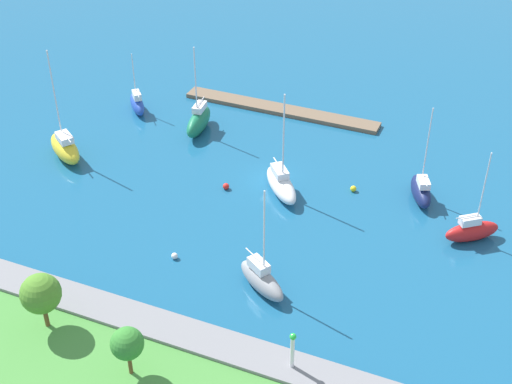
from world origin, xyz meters
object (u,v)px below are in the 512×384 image
harbor_beacon (292,348)px  sailboat_red_lone_south (472,230)px  park_tree_west (41,294)px  sailboat_green_far_south (199,121)px  sailboat_blue_along_channel (137,103)px  sailboat_gray_west_end (262,279)px  mooring_buoy_yellow (353,189)px  mooring_buoy_white (175,256)px  park_tree_mideast (127,344)px  pier_dock (280,109)px  mooring_buoy_red (226,186)px  sailboat_yellow_inner_mooring (65,147)px  sailboat_white_outer_mooring (281,184)px  sailboat_navy_mid_basin (421,190)px

harbor_beacon → sailboat_red_lone_south: sailboat_red_lone_south is taller
harbor_beacon → park_tree_west: bearing=9.7°
sailboat_green_far_south → sailboat_blue_along_channel: bearing=-106.2°
park_tree_west → sailboat_gray_west_end: 20.22m
harbor_beacon → mooring_buoy_yellow: 28.83m
mooring_buoy_white → sailboat_gray_west_end: bearing=175.4°
park_tree_mideast → pier_dock: bearing=-83.3°
park_tree_west → mooring_buoy_yellow: (-18.79, -32.26, -4.28)m
sailboat_gray_west_end → sailboat_blue_along_channel: 40.10m
park_tree_mideast → sailboat_green_far_south: size_ratio=0.40×
sailboat_green_far_south → mooring_buoy_white: (-9.47, 24.44, -1.24)m
sailboat_gray_west_end → sailboat_blue_along_channel: bearing=170.5°
mooring_buoy_red → park_tree_mideast: bearing=99.3°
pier_dock → mooring_buoy_red: 20.38m
sailboat_yellow_inner_mooring → park_tree_mideast: bearing=168.1°
park_tree_west → sailboat_green_far_south: bearing=-84.0°
sailboat_white_outer_mooring → sailboat_blue_along_channel: bearing=-153.6°
park_tree_west → mooring_buoy_red: (-5.01, -26.94, -4.26)m
sailboat_red_lone_south → sailboat_blue_along_channel: bearing=128.6°
mooring_buoy_yellow → pier_dock: bearing=-45.2°
sailboat_gray_west_end → sailboat_white_outer_mooring: bearing=137.3°
harbor_beacon → mooring_buoy_white: harbor_beacon is taller
park_tree_west → sailboat_green_far_south: size_ratio=0.47×
harbor_beacon → mooring_buoy_white: 19.24m
harbor_beacon → sailboat_blue_along_channel: (36.15, -35.85, -2.07)m
harbor_beacon → sailboat_white_outer_mooring: (10.62, -24.94, -2.05)m
park_tree_mideast → sailboat_red_lone_south: size_ratio=0.45×
sailboat_blue_along_channel → mooring_buoy_white: bearing=175.3°
park_tree_mideast → sailboat_white_outer_mooring: size_ratio=0.37×
sailboat_navy_mid_basin → mooring_buoy_red: size_ratio=15.28×
sailboat_red_lone_south → mooring_buoy_red: sailboat_red_lone_south is taller
park_tree_mideast → mooring_buoy_white: 16.33m
park_tree_mideast → park_tree_west: bearing=-10.6°
mooring_buoy_red → sailboat_blue_along_channel: bearing=-33.2°
sailboat_yellow_inner_mooring → sailboat_gray_west_end: 34.06m
sailboat_red_lone_south → mooring_buoy_white: 31.02m
park_tree_west → sailboat_navy_mid_basin: sailboat_navy_mid_basin is taller
sailboat_gray_west_end → sailboat_navy_mid_basin: sailboat_gray_west_end is taller
pier_dock → mooring_buoy_white: (-1.60, 33.81, 0.05)m
sailboat_gray_west_end → mooring_buoy_red: 17.66m
sailboat_yellow_inner_mooring → mooring_buoy_red: size_ratio=18.77×
sailboat_yellow_inner_mooring → sailboat_red_lone_south: (-48.89, -2.84, -0.28)m
sailboat_yellow_inner_mooring → sailboat_green_far_south: sailboat_yellow_inner_mooring is taller
sailboat_blue_along_channel → mooring_buoy_red: size_ratio=11.13×
sailboat_green_far_south → mooring_buoy_red: bearing=32.4°
sailboat_blue_along_channel → mooring_buoy_yellow: size_ratio=11.85×
sailboat_white_outer_mooring → mooring_buoy_yellow: bearing=74.8°
pier_dock → sailboat_red_lone_south: (-28.83, 18.98, 0.97)m
park_tree_west → sailboat_red_lone_south: sailboat_red_lone_south is taller
park_tree_mideast → mooring_buoy_white: (4.21, -15.29, -3.91)m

